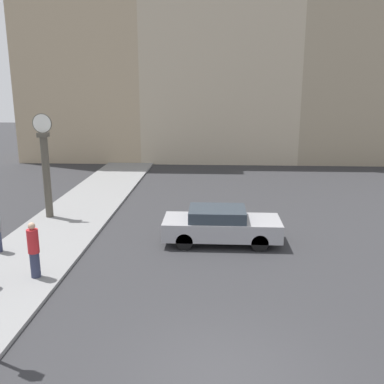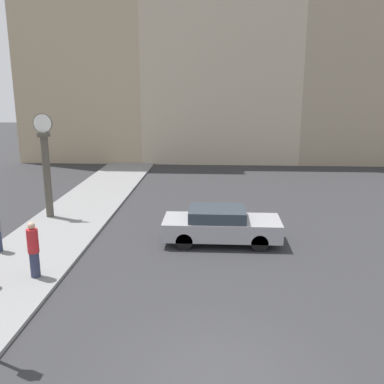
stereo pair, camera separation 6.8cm
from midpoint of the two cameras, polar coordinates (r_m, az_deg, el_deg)
The scene contains 6 objects.
ground_plane at distance 9.45m, azimuth 3.60°, elevation -23.44°, with size 120.00×120.00×0.00m, color #2D2D30.
sidewalk_corner at distance 20.83m, azimuth -14.71°, elevation -2.31°, with size 3.39×27.03×0.11m, color gray.
building_row at distance 33.97m, azimuth 1.31°, elevation 17.89°, with size 30.07×5.00×19.93m.
sedan_car at distance 16.01m, azimuth 3.74°, elevation -4.42°, with size 4.33×1.77×1.34m.
street_clock at distance 19.45m, azimuth -19.00°, elevation 3.10°, with size 0.83×0.41×4.51m.
pedestrian_red_top at distance 13.71m, azimuth -20.48°, elevation -7.25°, with size 0.34×0.34×1.72m.
Camera 1 is at (-0.18, -7.51, 5.74)m, focal length 40.00 mm.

